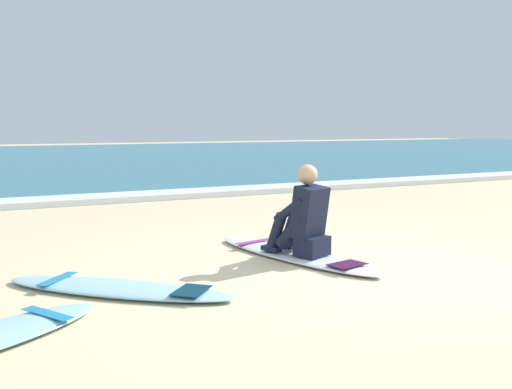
% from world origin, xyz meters
% --- Properties ---
extents(ground_plane, '(80.00, 80.00, 0.00)m').
position_xyz_m(ground_plane, '(0.00, 0.00, 0.00)').
color(ground_plane, beige).
extents(sea, '(80.00, 28.00, 0.10)m').
position_xyz_m(sea, '(0.00, 20.08, 0.05)').
color(sea, teal).
rests_on(sea, ground).
extents(breaking_foam, '(80.00, 0.90, 0.11)m').
position_xyz_m(breaking_foam, '(0.00, 6.38, 0.06)').
color(breaking_foam, white).
rests_on(breaking_foam, ground).
extents(surfboard_main, '(1.03, 2.45, 0.08)m').
position_xyz_m(surfboard_main, '(-0.31, 0.77, 0.04)').
color(surfboard_main, silver).
rests_on(surfboard_main, ground).
extents(surfer_seated, '(0.55, 0.77, 0.95)m').
position_xyz_m(surfer_seated, '(-0.29, 0.61, 0.44)').
color(surfer_seated, black).
rests_on(surfer_seated, surfboard_main).
extents(surfboard_spare_near, '(1.91, 1.85, 0.08)m').
position_xyz_m(surfboard_spare_near, '(-2.32, 0.33, 0.04)').
color(surfboard_spare_near, '#9ED1E5').
rests_on(surfboard_spare_near, ground).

